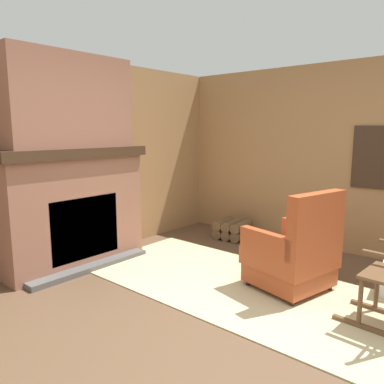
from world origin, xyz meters
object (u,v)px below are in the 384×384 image
Objects in this scene: armchair at (294,255)px; storage_case at (115,140)px; oil_lamp_vase at (25,141)px; firewood_stack at (232,229)px; decorative_plate_on_mantel at (62,137)px.

storage_case reaches higher than armchair.
armchair is at bearing 33.15° from oil_lamp_vase.
storage_case is at bearing -119.34° from firewood_stack.
firewood_stack is at bearing 72.63° from oil_lamp_vase.
armchair is 4.37× the size of oil_lamp_vase.
oil_lamp_vase is at bearing -107.37° from firewood_stack.
storage_case is at bearing 21.78° from armchair.
firewood_stack is 3.00m from oil_lamp_vase.
decorative_plate_on_mantel reaches higher than armchair.
storage_case is (-2.27, -0.34, 1.08)m from armchair.
firewood_stack is at bearing 60.66° from storage_case.
firewood_stack is 2.67m from decorative_plate_on_mantel.
decorative_plate_on_mantel is (-2.29, -1.06, 1.12)m from armchair.
oil_lamp_vase is (-0.81, -2.58, 1.31)m from firewood_stack.
oil_lamp_vase is at bearing 46.45° from armchair.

